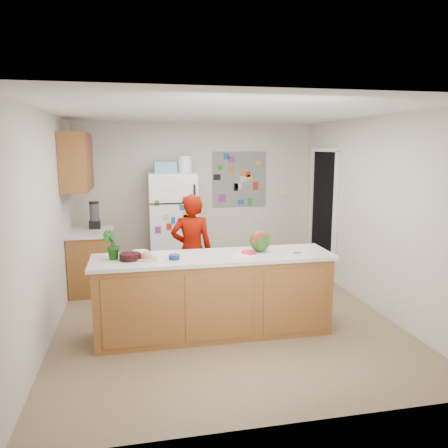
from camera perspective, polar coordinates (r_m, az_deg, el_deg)
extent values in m
cube|color=brown|center=(5.65, -0.18, -11.96)|extent=(4.00, 4.50, 0.02)
cube|color=beige|center=(7.52, -3.61, 3.49)|extent=(4.00, 0.02, 2.50)
cube|color=beige|center=(5.30, -22.03, -0.02)|extent=(0.02, 4.50, 2.50)
cube|color=beige|center=(6.03, 18.88, 1.33)|extent=(0.02, 4.50, 2.50)
cube|color=white|center=(5.25, -0.19, 14.44)|extent=(4.00, 4.50, 0.02)
cube|color=black|center=(7.33, 12.90, 1.27)|extent=(0.03, 0.85, 2.04)
cube|color=brown|center=(5.00, -1.31, -9.46)|extent=(2.60, 0.62, 0.88)
cube|color=silver|center=(4.86, -1.33, -4.34)|extent=(2.68, 0.70, 0.04)
cube|color=brown|center=(6.73, -16.85, -4.82)|extent=(0.60, 0.80, 0.86)
cube|color=silver|center=(6.63, -17.05, -1.06)|extent=(0.64, 0.84, 0.04)
cube|color=brown|center=(6.48, -18.71, 7.69)|extent=(0.35, 1.00, 0.80)
cube|color=silver|center=(7.15, -6.72, -0.14)|extent=(0.75, 0.70, 1.70)
cube|color=#5999B2|center=(7.04, -7.69, 7.38)|extent=(0.35, 0.28, 0.18)
cube|color=slate|center=(7.61, 2.02, 5.85)|extent=(0.95, 0.01, 0.95)
imported|color=#710B00|center=(5.81, -4.24, -3.47)|extent=(0.57, 0.39, 1.51)
cylinder|color=black|center=(6.80, -16.57, 1.02)|extent=(0.14, 0.14, 0.38)
cube|color=white|center=(4.97, 4.08, -3.73)|extent=(0.44, 0.38, 0.01)
sphere|color=#385E1C|center=(4.98, 4.70, -2.21)|extent=(0.24, 0.24, 0.24)
cylinder|color=#E7355F|center=(4.90, 3.19, -3.73)|extent=(0.16, 0.16, 0.02)
cylinder|color=black|center=(4.77, -12.18, -4.19)|extent=(0.27, 0.27, 0.07)
cylinder|color=white|center=(4.90, -10.90, -3.82)|extent=(0.22, 0.22, 0.06)
cylinder|color=navy|center=(4.72, -6.52, -4.30)|extent=(0.13, 0.13, 0.05)
cylinder|color=#B3A58D|center=(4.76, -10.16, -4.46)|extent=(0.30, 0.30, 0.02)
cube|color=white|center=(4.84, 2.17, -4.06)|extent=(0.22, 0.21, 0.02)
cube|color=gray|center=(5.01, 9.49, -3.74)|extent=(0.10, 0.05, 0.01)
imported|color=#0B410E|center=(4.80, -14.50, -2.66)|extent=(0.19, 0.16, 0.32)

